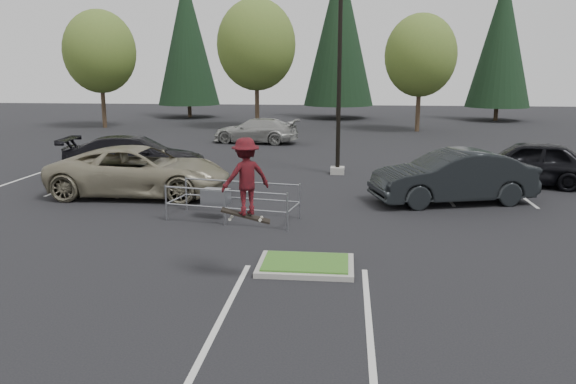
# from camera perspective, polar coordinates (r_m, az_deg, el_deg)

# --- Properties ---
(ground) EXTENTS (120.00, 120.00, 0.00)m
(ground) POSITION_cam_1_polar(r_m,az_deg,el_deg) (13.08, 1.81, -7.71)
(ground) COLOR black
(ground) RESTS_ON ground
(grass_median) EXTENTS (2.20, 1.60, 0.16)m
(grass_median) POSITION_cam_1_polar(r_m,az_deg,el_deg) (13.05, 1.81, -7.38)
(grass_median) COLOR gray
(grass_median) RESTS_ON ground
(stall_lines) EXTENTS (22.62, 17.60, 0.01)m
(stall_lines) POSITION_cam_1_polar(r_m,az_deg,el_deg) (18.95, -0.92, -1.31)
(stall_lines) COLOR silver
(stall_lines) RESTS_ON ground
(light_pole) EXTENTS (0.70, 0.60, 10.12)m
(light_pole) POSITION_cam_1_polar(r_m,az_deg,el_deg) (24.25, 5.24, 12.51)
(light_pole) COLOR gray
(light_pole) RESTS_ON ground
(decid_a) EXTENTS (5.44, 5.44, 8.91)m
(decid_a) POSITION_cam_1_polar(r_m,az_deg,el_deg) (46.32, -18.55, 13.13)
(decid_a) COLOR #38281C
(decid_a) RESTS_ON ground
(decid_b) EXTENTS (5.89, 5.89, 9.64)m
(decid_b) POSITION_cam_1_polar(r_m,az_deg,el_deg) (43.36, -3.23, 14.43)
(decid_b) COLOR #38281C
(decid_b) RESTS_ON ground
(decid_c) EXTENTS (5.12, 5.12, 8.38)m
(decid_c) POSITION_cam_1_polar(r_m,az_deg,el_deg) (42.40, 13.29, 13.11)
(decid_c) COLOR #38281C
(decid_c) RESTS_ON ground
(conif_a) EXTENTS (5.72, 5.72, 13.00)m
(conif_a) POSITION_cam_1_polar(r_m,az_deg,el_deg) (54.39, -10.22, 14.96)
(conif_a) COLOR #38281C
(conif_a) RESTS_ON ground
(conif_b) EXTENTS (6.38, 6.38, 14.50)m
(conif_b) POSITION_cam_1_polar(r_m,az_deg,el_deg) (52.86, 5.25, 15.99)
(conif_b) COLOR #38281C
(conif_b) RESTS_ON ground
(conif_c) EXTENTS (5.50, 5.50, 12.50)m
(conif_c) POSITION_cam_1_polar(r_m,az_deg,el_deg) (53.44, 20.88, 14.14)
(conif_c) COLOR #38281C
(conif_c) RESTS_ON ground
(cart_corral) EXTENTS (4.05, 2.07, 1.10)m
(cart_corral) POSITION_cam_1_polar(r_m,az_deg,el_deg) (17.19, -6.94, -0.48)
(cart_corral) COLOR gray
(cart_corral) RESTS_ON ground
(skateboarder) EXTENTS (1.20, 1.05, 1.81)m
(skateboarder) POSITION_cam_1_polar(r_m,az_deg,el_deg) (11.64, -4.38, 1.56)
(skateboarder) COLOR black
(skateboarder) RESTS_ON ground
(car_l_tan) EXTENTS (6.43, 3.03, 1.78)m
(car_l_tan) POSITION_cam_1_polar(r_m,az_deg,el_deg) (20.93, -14.74, 2.07)
(car_l_tan) COLOR gray
(car_l_tan) RESTS_ON ground
(car_l_black) EXTENTS (6.25, 3.13, 1.74)m
(car_l_black) POSITION_cam_1_polar(r_m,az_deg,el_deg) (24.58, -15.26, 3.49)
(car_l_black) COLOR black
(car_l_black) RESTS_ON ground
(car_r_charc) EXTENTS (5.77, 3.32, 1.80)m
(car_r_charc) POSITION_cam_1_polar(r_m,az_deg,el_deg) (19.91, 16.39, 1.49)
(car_r_charc) COLOR black
(car_r_charc) RESTS_ON ground
(car_r_black) EXTENTS (5.55, 3.21, 1.78)m
(car_r_black) POSITION_cam_1_polar(r_m,az_deg,el_deg) (24.04, 23.20, 2.77)
(car_r_black) COLOR black
(car_r_black) RESTS_ON ground
(car_far_silver) EXTENTS (5.50, 2.85, 1.52)m
(car_far_silver) POSITION_cam_1_polar(r_m,az_deg,el_deg) (34.90, -3.24, 6.24)
(car_far_silver) COLOR #A9AAA4
(car_far_silver) RESTS_ON ground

